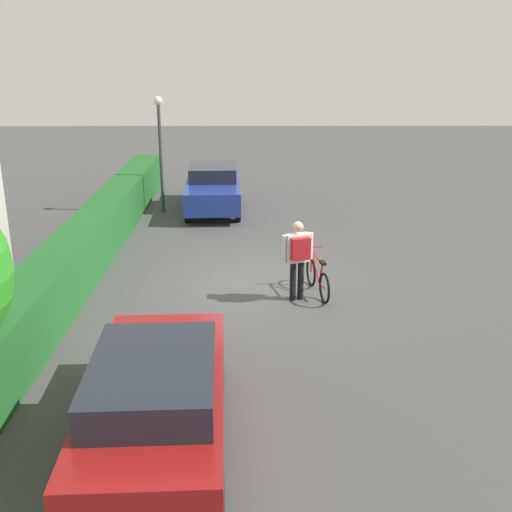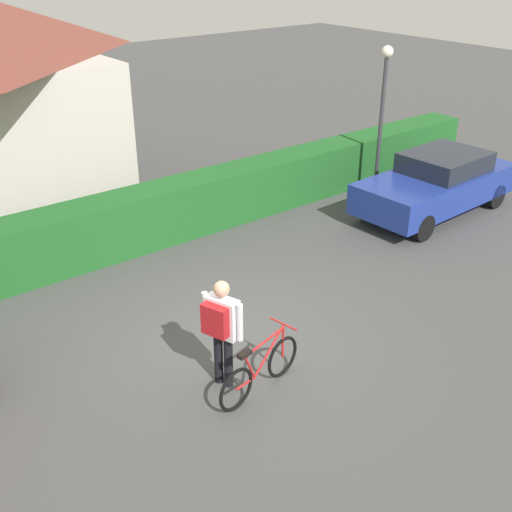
# 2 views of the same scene
# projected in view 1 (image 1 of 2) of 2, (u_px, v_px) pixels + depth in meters

# --- Properties ---
(ground_plane) EXTENTS (60.00, 60.00, 0.00)m
(ground_plane) POSITION_uv_depth(u_px,v_px,m) (261.00, 286.00, 13.78)
(ground_plane) COLOR #454545
(hedge_row) EXTENTS (21.40, 0.90, 1.21)m
(hedge_row) POSITION_uv_depth(u_px,v_px,m) (73.00, 261.00, 13.55)
(hedge_row) COLOR #1E5A23
(hedge_row) RESTS_ON ground
(parked_car_near) EXTENTS (4.31, 1.93, 1.40)m
(parked_car_near) POSITION_uv_depth(u_px,v_px,m) (156.00, 397.00, 8.01)
(parked_car_near) COLOR maroon
(parked_car_near) RESTS_ON ground
(parked_car_far) EXTENTS (4.27, 1.89, 1.43)m
(parked_car_far) POSITION_uv_depth(u_px,v_px,m) (213.00, 188.00, 20.08)
(parked_car_far) COLOR navy
(parked_car_far) RESTS_ON ground
(bicycle) EXTENTS (1.64, 0.52, 0.92)m
(bicycle) POSITION_uv_depth(u_px,v_px,m) (318.00, 278.00, 13.25)
(bicycle) COLOR black
(bicycle) RESTS_ON ground
(person_rider) EXTENTS (0.46, 0.65, 1.71)m
(person_rider) POSITION_uv_depth(u_px,v_px,m) (298.00, 253.00, 12.71)
(person_rider) COLOR black
(person_rider) RESTS_ON ground
(street_lamp) EXTENTS (0.28, 0.28, 3.66)m
(street_lamp) POSITION_uv_depth(u_px,v_px,m) (160.00, 137.00, 19.27)
(street_lamp) COLOR #38383D
(street_lamp) RESTS_ON ground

